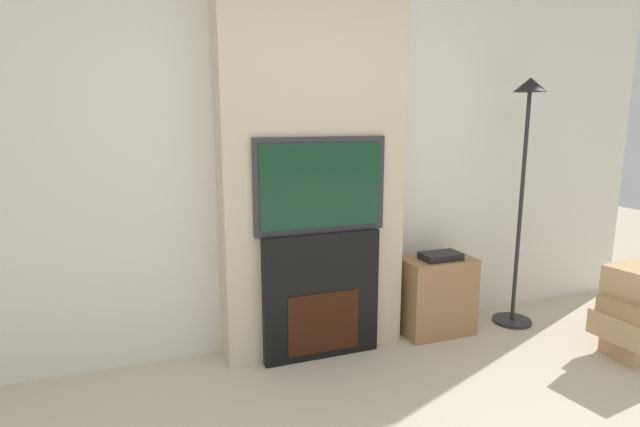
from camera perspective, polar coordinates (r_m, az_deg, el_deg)
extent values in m
cube|color=silver|center=(3.45, -1.81, 7.01)|extent=(6.00, 0.06, 2.70)
cube|color=beige|center=(3.29, -0.86, 6.81)|extent=(1.23, 0.28, 2.70)
cube|color=black|center=(3.36, 0.00, -9.25)|extent=(0.79, 0.14, 0.85)
cube|color=#33160A|center=(3.36, 0.44, -12.39)|extent=(0.49, 0.01, 0.41)
cube|color=#2D2D33|center=(3.18, 0.00, 3.26)|extent=(0.88, 0.06, 0.61)
cube|color=#143823|center=(3.15, 0.21, 3.18)|extent=(0.81, 0.01, 0.54)
cylinder|color=#262628|center=(4.29, 21.07, -11.35)|extent=(0.29, 0.29, 0.03)
cylinder|color=#262628|center=(4.05, 21.93, 0.31)|extent=(0.03, 0.03, 1.74)
cone|color=black|center=(3.99, 22.91, 13.41)|extent=(0.23, 0.23, 0.10)
cube|color=tan|center=(4.08, 32.46, -12.64)|extent=(0.38, 0.31, 0.15)
cube|color=tan|center=(4.01, 32.45, -10.64)|extent=(0.50, 0.40, 0.17)
cube|color=#997047|center=(3.84, 13.15, -9.13)|extent=(0.52, 0.31, 0.58)
cube|color=black|center=(3.72, 13.63, -4.75)|extent=(0.29, 0.17, 0.05)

